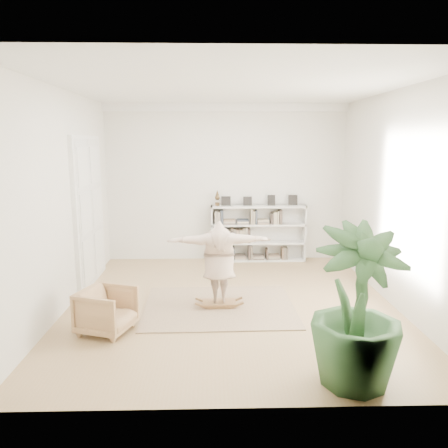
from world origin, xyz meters
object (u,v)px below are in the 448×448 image
Objects in this scene: armchair at (107,311)px; person at (219,260)px; bookshelf at (258,234)px; rocker_board at (219,303)px; houseplant at (357,307)px.

person reaches higher than armchair.
bookshelf reaches higher than rocker_board.
rocker_board is (1.65, 0.93, -0.26)m from armchair.
houseplant is at bearing 120.92° from person.
rocker_board is at bearing -41.69° from armchair.
bookshelf is 4.69m from armchair.
armchair reaches higher than rocker_board.
armchair is at bearing -151.72° from rocker_board.
bookshelf is 1.29× the size of person.
bookshelf is 3.16m from rocker_board.
bookshelf is at bearing -14.79° from armchair.
houseplant is (1.50, -2.40, 0.10)m from person.
houseplant is (1.50, -2.40, 0.86)m from rocker_board.
person reaches higher than rocker_board.
armchair is at bearing -123.75° from bookshelf.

